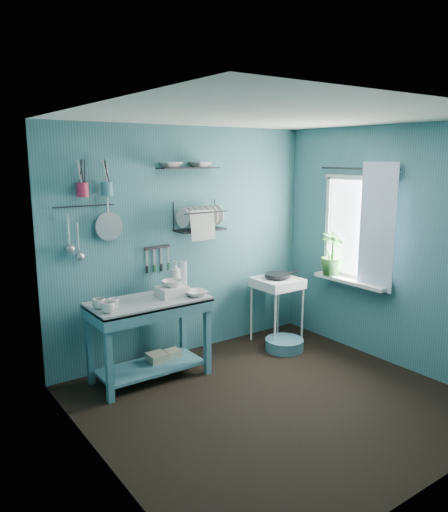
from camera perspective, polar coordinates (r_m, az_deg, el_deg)
floor at (r=4.73m, az=5.73°, el=-16.20°), size 3.20×3.20×0.00m
ceiling at (r=4.21m, az=6.43°, el=15.63°), size 3.20×3.20×0.00m
wall_back at (r=5.48m, az=-4.38°, el=1.54°), size 3.20×0.00×3.20m
wall_front at (r=3.36m, az=23.32°, el=-5.67°), size 3.20×0.00×3.20m
wall_left at (r=3.47m, az=-14.19°, el=-4.54°), size 0.00×3.00×3.00m
wall_right at (r=5.47m, az=18.72°, el=0.94°), size 0.00×3.00×3.00m
work_counter at (r=5.03m, az=-8.49°, el=-9.42°), size 1.23×0.76×0.81m
mug_left at (r=4.56m, az=-13.12°, el=-5.76°), size 0.12×0.12×0.10m
mug_mid at (r=4.69m, az=-12.46°, el=-5.29°), size 0.14×0.14×0.09m
mug_right at (r=4.70m, az=-14.10°, el=-5.31°), size 0.17×0.17×0.10m
wash_tub at (r=4.99m, az=-5.98°, el=-4.03°), size 0.28×0.22×0.10m
tub_bowl at (r=4.97m, az=-5.99°, el=-3.14°), size 0.20×0.19×0.06m
soap_bottle at (r=5.23m, az=-5.57°, el=-2.18°), size 0.11×0.12×0.30m
water_bottle at (r=5.30m, az=-4.74°, el=-2.09°), size 0.09×0.09×0.28m
counter_bowl at (r=4.98m, az=-3.22°, el=-4.28°), size 0.22×0.22×0.05m
hotplate_stand at (r=5.97m, az=6.05°, el=-6.18°), size 0.56×0.56×0.78m
frying_pan at (r=5.86m, az=6.13°, el=-2.19°), size 0.30×0.30×0.03m
knife_strip at (r=5.28m, az=-7.67°, el=0.98°), size 0.32×0.06×0.03m
dish_rack at (r=5.39m, az=-2.74°, el=4.58°), size 0.56×0.27×0.32m
upper_shelf at (r=5.31m, az=-4.07°, el=10.01°), size 0.71×0.22×0.01m
shelf_bowl_left at (r=5.21m, az=-6.10°, el=9.42°), size 0.23×0.23×0.06m
shelf_bowl_right at (r=5.40m, az=-2.68°, el=9.53°), size 0.26×0.26×0.06m
utensil_cup_magenta at (r=4.84m, az=-15.88°, el=7.30°), size 0.11×0.11×0.13m
utensil_cup_teal at (r=4.93m, az=-13.25°, el=7.50°), size 0.11×0.11×0.13m
colander at (r=5.00m, az=-13.03°, el=3.33°), size 0.28×0.03×0.28m
ladle_outer at (r=4.87m, az=-17.37°, el=2.80°), size 0.01×0.01×0.30m
ladle_inner at (r=4.91m, az=-16.34°, el=1.97°), size 0.01×0.01×0.30m
hook_rail at (r=4.91m, az=-15.68°, el=5.53°), size 0.60×0.01×0.01m
window_glass at (r=5.71m, az=15.07°, el=3.09°), size 0.00×1.10×1.10m
windowsill at (r=5.75m, az=14.23°, el=-2.80°), size 0.16×0.95×0.04m
curtain at (r=5.47m, az=17.08°, el=3.16°), size 0.00×1.35×1.35m
curtain_rod at (r=5.62m, az=15.12°, el=9.62°), size 0.02×1.05×0.02m
potted_plant at (r=5.88m, az=12.22°, el=0.24°), size 0.34×0.34×0.49m
storage_tin_large at (r=5.23m, az=-7.65°, el=-12.10°), size 0.18×0.18×0.22m
storage_tin_small at (r=5.34m, az=-5.87°, el=-11.64°), size 0.15×0.15×0.20m
floor_basin at (r=5.84m, az=6.90°, el=-10.00°), size 0.44×0.44×0.13m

